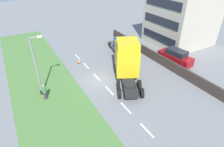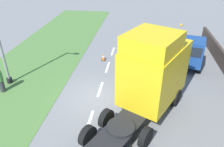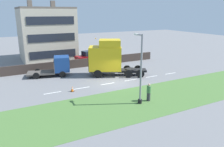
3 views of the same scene
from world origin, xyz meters
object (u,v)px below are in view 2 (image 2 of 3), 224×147
at_px(lorry_cab, 152,73).
at_px(lamp_post, 1,45).
at_px(pedestrian, 0,81).
at_px(traffic_cone_lead, 103,57).
at_px(flatbed_truck, 188,51).

bearing_deg(lorry_cab, lamp_post, -161.84).
xyz_separation_m(pedestrian, traffic_cone_lead, (5.78, 5.59, -0.55)).
distance_m(lorry_cab, lamp_post, 9.74).
height_order(lamp_post, pedestrian, lamp_post).
bearing_deg(traffic_cone_lead, flatbed_truck, -2.55).
xyz_separation_m(lamp_post, pedestrian, (0.06, -1.06, -2.01)).
relative_size(lamp_post, traffic_cone_lead, 10.86).
bearing_deg(pedestrian, flatbed_truck, 22.91).
distance_m(flatbed_truck, lamp_post, 13.35).
bearing_deg(pedestrian, lamp_post, 93.39).
bearing_deg(traffic_cone_lead, pedestrian, -135.95).
height_order(pedestrian, traffic_cone_lead, pedestrian).
bearing_deg(pedestrian, lorry_cab, -2.67).
distance_m(flatbed_truck, traffic_cone_lead, 6.82).
distance_m(pedestrian, traffic_cone_lead, 8.05).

